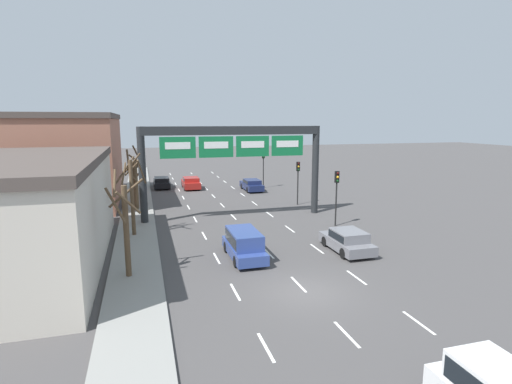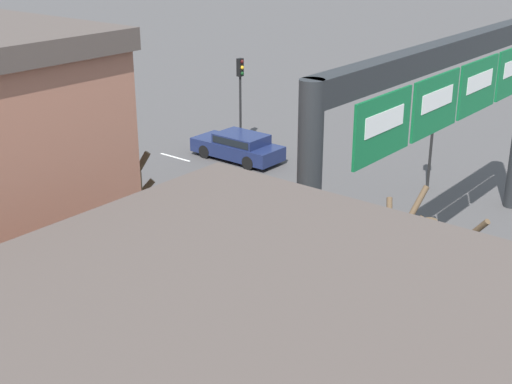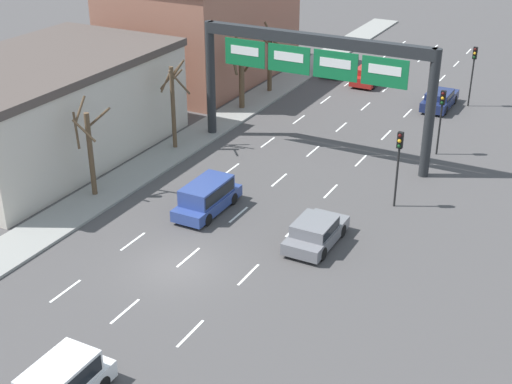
# 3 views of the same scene
# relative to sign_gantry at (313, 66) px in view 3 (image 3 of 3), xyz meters

# --- Properties ---
(ground_plane) EXTENTS (220.00, 220.00, 0.00)m
(ground_plane) POSITION_rel_sign_gantry_xyz_m (0.00, -15.58, -5.79)
(ground_plane) COLOR #474444
(sidewalk_left) EXTENTS (2.80, 110.00, 0.15)m
(sidewalk_left) POSITION_rel_sign_gantry_xyz_m (-8.00, -15.58, -5.72)
(sidewalk_left) COLOR gray
(sidewalk_left) RESTS_ON ground_plane
(lane_dashes) EXTENTS (6.72, 67.00, 0.01)m
(lane_dashes) POSITION_rel_sign_gantry_xyz_m (-0.00, -2.08, -5.79)
(lane_dashes) COLOR white
(lane_dashes) RESTS_ON ground_plane
(sign_gantry) EXTENTS (15.40, 0.70, 7.76)m
(sign_gantry) POSITION_rel_sign_gantry_xyz_m (0.00, 0.00, 0.00)
(sign_gantry) COLOR #232628
(sign_gantry) RESTS_ON ground_plane
(building_near) EXTENTS (10.46, 17.66, 6.24)m
(building_near) POSITION_rel_sign_gantry_xyz_m (-14.93, -7.97, -2.66)
(building_near) COLOR beige
(building_near) RESTS_ON ground_plane
(building_far) EXTENTS (10.43, 16.55, 8.89)m
(building_far) POSITION_rel_sign_gantry_xyz_m (-14.91, 11.36, -1.34)
(building_far) COLOR #9E6651
(building_far) RESTS_ON ground_plane
(car_red) EXTENTS (1.97, 4.35, 1.42)m
(car_red) POSITION_rel_sign_gantry_xyz_m (-1.78, 16.02, -5.03)
(car_red) COLOR maroon
(car_red) RESTS_ON ground_plane
(car_grey) EXTENTS (1.98, 4.22, 1.40)m
(car_grey) POSITION_rel_sign_gantry_xyz_m (4.93, -10.59, -5.04)
(car_grey) COLOR slate
(car_grey) RESTS_ON ground_plane
(car_navy) EXTENTS (1.87, 4.65, 1.34)m
(car_navy) POSITION_rel_sign_gantry_xyz_m (5.01, 12.73, -5.07)
(car_navy) COLOR #19234C
(car_navy) RESTS_ON ground_plane
(suv_blue) EXTENTS (1.84, 4.58, 1.72)m
(suv_blue) POSITION_rel_sign_gantry_xyz_m (-1.69, -10.00, -4.84)
(suv_blue) COLOR navy
(suv_blue) RESTS_ON ground_plane
(car_black) EXTENTS (1.90, 4.84, 1.32)m
(car_black) POSITION_rel_sign_gantry_xyz_m (-5.19, 17.78, -5.08)
(car_black) COLOR black
(car_black) RESTS_ON ground_plane
(suv_white) EXTENTS (1.82, 3.92, 1.77)m
(suv_white) POSITION_rel_sign_gantry_xyz_m (1.53, -25.16, -4.81)
(suv_white) COLOR silver
(suv_white) RESTS_ON ground_plane
(traffic_light_near_gantry) EXTENTS (0.30, 0.35, 4.57)m
(traffic_light_near_gantry) POSITION_rel_sign_gantry_xyz_m (6.89, 14.15, -2.53)
(traffic_light_near_gantry) COLOR black
(traffic_light_near_gantry) RESTS_ON ground_plane
(traffic_light_mid_block) EXTENTS (0.30, 0.35, 4.36)m
(traffic_light_mid_block) POSITION_rel_sign_gantry_xyz_m (7.10, -4.70, -2.67)
(traffic_light_mid_block) COLOR black
(traffic_light_mid_block) RESTS_ON ground_plane
(traffic_light_far_end) EXTENTS (0.30, 0.35, 4.26)m
(traffic_light_far_end) POSITION_rel_sign_gantry_xyz_m (7.24, 3.67, -2.74)
(traffic_light_far_end) COLOR black
(traffic_light_far_end) RESTS_ON ground_plane
(tree_bare_closest) EXTENTS (2.16, 2.16, 5.81)m
(tree_bare_closest) POSITION_rel_sign_gantry_xyz_m (-8.16, -3.33, -2.43)
(tree_bare_closest) COLOR brown
(tree_bare_closest) RESTS_ON sidewalk_left
(tree_bare_second) EXTENTS (1.94, 1.97, 5.63)m
(tree_bare_second) POSITION_rel_sign_gantry_xyz_m (-8.35, -11.36, -2.78)
(tree_bare_second) COLOR brown
(tree_bare_second) RESTS_ON sidewalk_left
(tree_bare_third) EXTENTS (1.69, 1.60, 5.63)m
(tree_bare_third) POSITION_rel_sign_gantry_xyz_m (-7.98, 10.03, -2.96)
(tree_bare_third) COLOR brown
(tree_bare_third) RESTS_ON sidewalk_left
(tree_bare_furthest) EXTENTS (1.86, 1.87, 5.49)m
(tree_bare_furthest) POSITION_rel_sign_gantry_xyz_m (-8.09, 5.50, -3.01)
(tree_bare_furthest) COLOR brown
(tree_bare_furthest) RESTS_ON sidewalk_left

